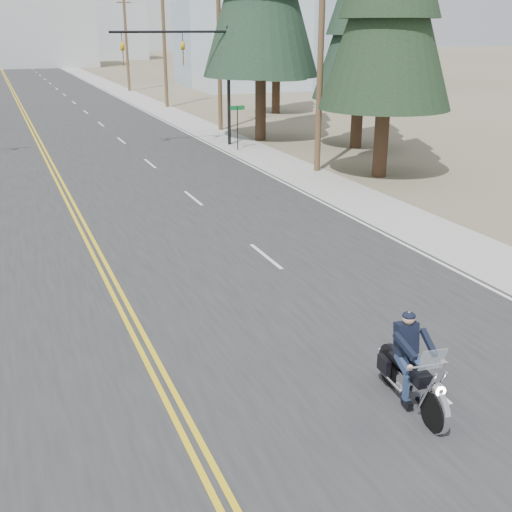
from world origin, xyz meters
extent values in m
cube|color=#303033|center=(0.00, 70.00, 0.01)|extent=(20.00, 200.00, 0.01)
cube|color=#A5A5A0|center=(11.50, 70.00, 0.01)|extent=(3.00, 200.00, 0.01)
cylinder|color=black|center=(11.00, 32.00, 3.50)|extent=(0.20, 0.20, 7.00)
cylinder|color=black|center=(7.50, 32.00, 6.70)|extent=(7.00, 0.14, 0.14)
imported|color=#BF8C0C|center=(8.20, 32.00, 6.05)|extent=(0.21, 0.26, 1.30)
imported|color=#BF8C0C|center=(4.70, 32.00, 6.05)|extent=(0.21, 0.26, 1.30)
cylinder|color=black|center=(10.80, 30.00, 1.30)|extent=(0.06, 0.06, 2.60)
cube|color=#0C5926|center=(10.80, 30.00, 2.50)|extent=(0.90, 0.03, 0.25)
cylinder|color=brown|center=(12.50, 23.00, 5.75)|extent=(0.30, 0.30, 11.50)
cylinder|color=brown|center=(12.50, 38.00, 5.50)|extent=(0.30, 0.30, 11.00)
cylinder|color=brown|center=(12.50, 53.00, 5.75)|extent=(0.30, 0.30, 11.50)
cylinder|color=brown|center=(12.50, 70.00, 5.50)|extent=(0.30, 0.30, 11.00)
cube|color=brown|center=(12.50, 70.00, 9.50)|extent=(1.60, 0.12, 0.12)
cube|color=#9EB5CC|center=(32.00, 70.00, 10.00)|extent=(24.00, 16.00, 20.00)
cube|color=#ADB2B7|center=(8.00, 125.00, 7.00)|extent=(18.00, 14.00, 14.00)
cube|color=#B7BCC6|center=(40.00, 110.00, 9.00)|extent=(16.00, 12.00, 18.00)
cube|color=#B7BCC6|center=(25.00, 150.00, 6.00)|extent=(14.00, 14.00, 12.00)
cylinder|color=#382619|center=(14.80, 20.79, 1.65)|extent=(0.64, 0.64, 3.29)
cylinder|color=#382619|center=(17.83, 28.21, 1.47)|extent=(0.64, 0.64, 2.94)
cone|color=black|center=(17.83, 28.21, 7.35)|extent=(5.51, 5.51, 8.82)
cylinder|color=#382619|center=(13.50, 32.96, 2.01)|extent=(0.70, 0.70, 4.03)
cylinder|color=#382619|center=(19.99, 45.22, 1.41)|extent=(0.66, 0.66, 2.82)
cone|color=black|center=(19.99, 45.22, 7.04)|extent=(5.26, 5.26, 8.45)
camera|label=1|loc=(-2.58, -5.81, 6.96)|focal=45.00mm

